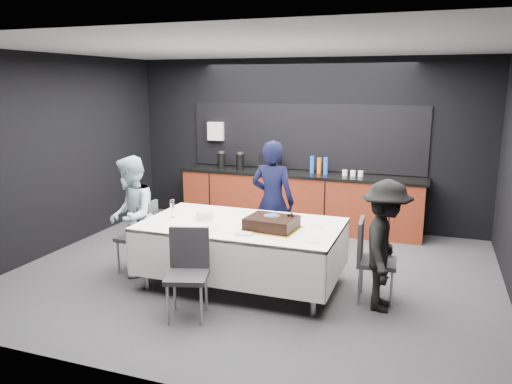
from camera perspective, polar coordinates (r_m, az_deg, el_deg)
ground at (r=6.49m, az=-0.30°, el=-9.27°), size 6.00×6.00×0.00m
room_shell at (r=6.05m, az=-0.32°, el=7.30°), size 6.04×5.04×2.82m
kitchenette at (r=8.36m, az=4.84°, el=-0.45°), size 4.10×0.64×2.05m
party_table at (r=5.92m, az=-1.65°, el=-4.85°), size 2.32×1.32×0.78m
cake_assembly at (r=5.61m, az=1.81°, el=-3.59°), size 0.62×0.53×0.18m
plate_stack at (r=6.03m, az=-5.89°, el=-2.72°), size 0.20×0.20×0.10m
loose_plate_near at (r=5.67m, az=-5.34°, el=-4.20°), size 0.22×0.22×0.01m
loose_plate_right_a at (r=5.80m, az=7.03°, el=-3.83°), size 0.18×0.18×0.01m
loose_plate_right_b at (r=5.26m, az=6.60°, el=-5.55°), size 0.20×0.20×0.01m
loose_plate_far at (r=6.22m, az=-0.61°, el=-2.62°), size 0.18×0.18×0.01m
fork_pile at (r=5.43m, az=-1.38°, el=-4.79°), size 0.17×0.11×0.03m
champagne_flute at (r=6.17m, az=-9.56°, el=-1.46°), size 0.06×0.06×0.22m
chair_left at (r=6.54m, az=-12.98°, el=-4.47°), size 0.43×0.43×0.92m
chair_right at (r=5.71m, az=12.91°, el=-6.97°), size 0.45×0.45×0.92m
chair_near at (r=5.28m, az=-7.77°, el=-8.40°), size 0.53×0.53×0.92m
person_center at (r=6.73m, az=1.91°, el=-1.08°), size 0.63×0.43×1.66m
person_left at (r=6.45m, az=-14.06°, el=-2.71°), size 0.84×0.91×1.51m
person_right at (r=5.48m, az=14.52°, el=-5.98°), size 0.56×0.93×1.42m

